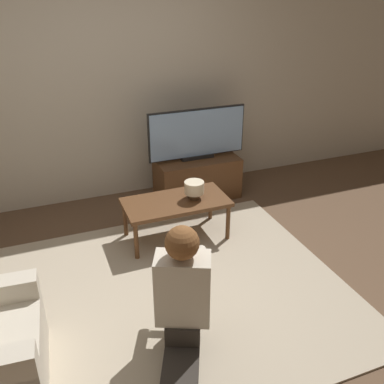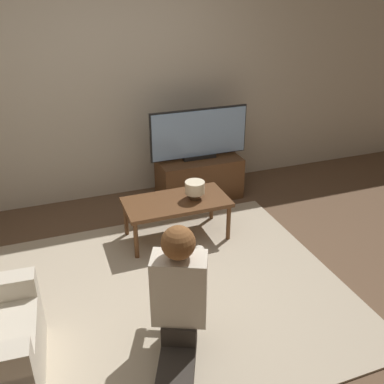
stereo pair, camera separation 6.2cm
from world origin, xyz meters
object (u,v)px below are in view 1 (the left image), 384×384
at_px(person_kneeling, 183,293).
at_px(table_lamp, 194,189).
at_px(coffee_table, 176,205).
at_px(tv, 197,134).

bearing_deg(person_kneeling, table_lamp, -90.24).
relative_size(coffee_table, table_lamp, 5.31).
xyz_separation_m(coffee_table, person_kneeling, (-0.42, -1.32, 0.12)).
relative_size(person_kneeling, table_lamp, 5.19).
bearing_deg(person_kneeling, coffee_table, -83.36).
relative_size(coffee_table, person_kneeling, 1.02).
distance_m(coffee_table, person_kneeling, 1.39).
height_order(tv, coffee_table, tv).
xyz_separation_m(tv, coffee_table, (-0.51, -0.75, -0.38)).
bearing_deg(tv, coffee_table, -124.35).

